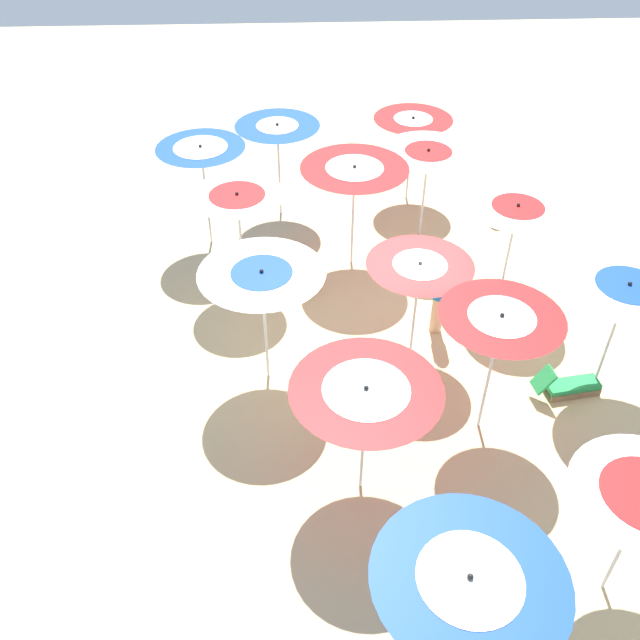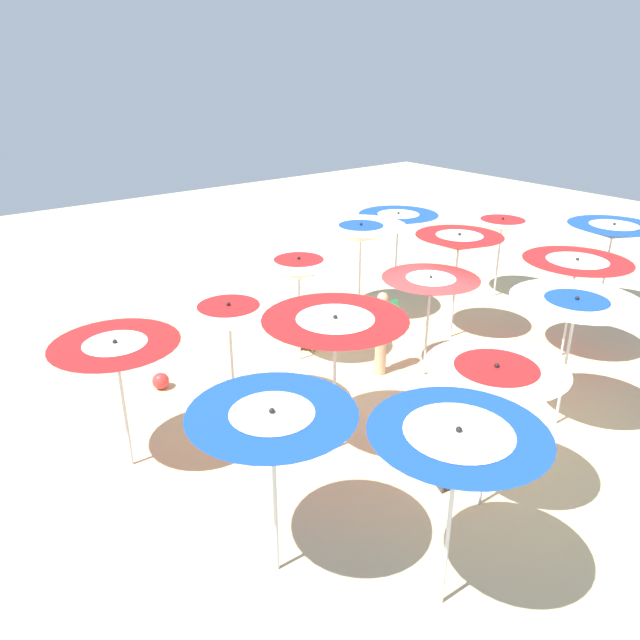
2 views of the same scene
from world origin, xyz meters
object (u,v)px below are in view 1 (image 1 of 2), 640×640
Objects in this scene: beach_umbrella_10 at (468,586)px; lounger_0 at (533,314)px; beachgoer_0 at (440,293)px; lounger_1 at (287,280)px; beach_umbrella_7 at (419,273)px; beach_umbrella_12 at (262,280)px; beach_ball at (497,219)px; beach_umbrella_11 at (366,398)px; beach_umbrella_8 at (354,176)px; beach_umbrella_6 at (500,325)px; beach_umbrella_14 at (201,154)px; beach_umbrella_9 at (278,133)px; lounger_2 at (568,385)px; beach_umbrella_3 at (428,157)px; beach_umbrella_2 at (516,216)px; beach_umbrella_13 at (238,203)px; beach_umbrella_4 at (412,127)px; beach_umbrella_1 at (626,295)px.

lounger_0 is (-6.91, 3.08, -1.96)m from beach_umbrella_10.
lounger_1 is at bearing -7.19° from beachgoer_0.
lounger_0 is (-0.85, 2.64, -1.74)m from beach_umbrella_7.
beach_umbrella_12 reaches higher than lounger_1.
beach_umbrella_7 is 6.52× the size of beach_ball.
beach_umbrella_11 is at bearing -22.19° from beach_umbrella_7.
beach_umbrella_8 is 2.66m from lounger_1.
beach_umbrella_6 reaches higher than beach_umbrella_14.
beach_umbrella_9 is at bearing 177.59° from beach_umbrella_12.
beach_umbrella_9 is at bearing -144.39° from beach_umbrella_8.
beach_umbrella_14 is 7.87m from lounger_0.
beach_umbrella_9 reaches higher than lounger_2.
beach_umbrella_3 is at bearing -128.74° from lounger_1.
beach_umbrella_2 is 0.95× the size of beach_umbrella_12.
beach_umbrella_13 is (-5.42, -2.06, 0.07)m from beach_umbrella_11.
beach_umbrella_10 reaches higher than beach_ball.
beach_umbrella_9 reaches higher than beach_umbrella_13.
beach_umbrella_11 is (4.71, -3.42, -0.05)m from beach_umbrella_2.
beach_umbrella_3 is 0.95× the size of beach_umbrella_12.
beach_umbrella_4 is 7.68m from lounger_2.
beach_umbrella_6 is 4.38m from beach_umbrella_10.
beach_umbrella_7 reaches higher than beach_ball.
beach_umbrella_13 is at bearing -48.05° from beach_umbrella_4.
beachgoer_0 is (4.73, 3.13, -1.20)m from beach_umbrella_9.
beach_umbrella_14 is (-0.99, -3.28, 0.09)m from beach_umbrella_8.
lounger_2 is at bearing 158.28° from beachgoer_0.
beach_umbrella_6 is 1.05× the size of beach_umbrella_9.
lounger_0 is (4.57, 5.16, -1.94)m from beach_umbrella_9.
lounger_1 is (-1.39, -5.02, -0.01)m from lounger_0.
beach_umbrella_9 is (-2.26, -1.62, -0.05)m from beach_umbrella_8.
beach_umbrella_9 reaches higher than beach_umbrella_11.
beach_umbrella_6 is at bearing 45.07° from beach_umbrella_13.
beach_umbrella_2 is at bearing 144.02° from beach_umbrella_11.
beach_umbrella_9 is 3.18m from beach_umbrella_13.
beach_umbrella_8 is 4.10m from beach_umbrella_12.
beach_umbrella_13 is 7.24m from lounger_2.
beach_umbrella_13 is at bearing -117.28° from beach_umbrella_1.
beach_umbrella_14 is 1.91× the size of lounger_2.
beach_ball is at bearing 132.27° from beach_umbrella_12.
beach_umbrella_7 is 5.98m from beach_umbrella_9.
beach_umbrella_10 is at bearing 22.73° from beach_umbrella_12.
beach_umbrella_4 is at bearing 149.60° from beach_umbrella_8.
beach_umbrella_7 is 0.97× the size of beach_umbrella_11.
beach_ball is at bearing 110.08° from beach_umbrella_13.
beach_umbrella_11 is at bearing -28.01° from beach_ball.
lounger_0 is 2.05m from lounger_2.
lounger_1 is at bearing -60.39° from beach_umbrella_3.
beach_ball is (-5.08, 5.59, -2.07)m from beach_umbrella_12.
beach_umbrella_4 is 1.71× the size of lounger_1.
beach_umbrella_14 reaches higher than beach_umbrella_3.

